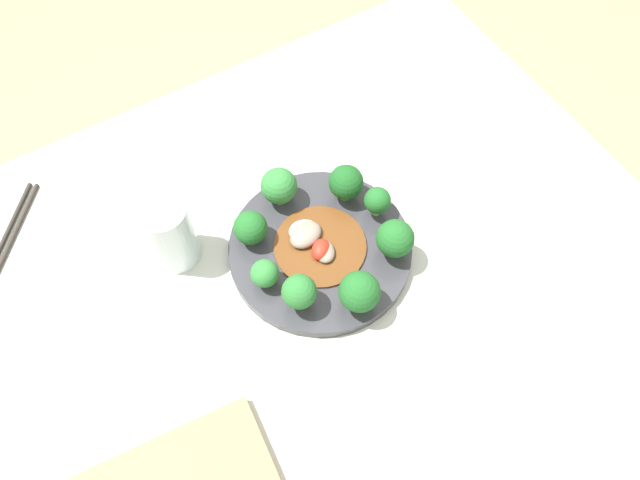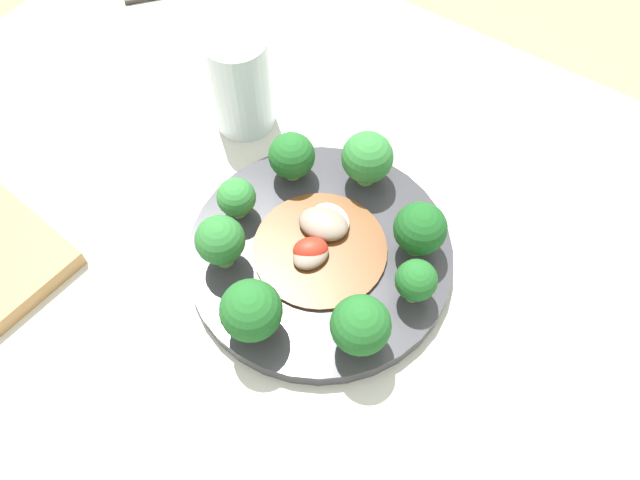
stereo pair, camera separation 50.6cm
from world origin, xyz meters
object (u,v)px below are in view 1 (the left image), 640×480
broccoli_northwest (250,228)px  broccoli_north (279,186)px  plate (320,250)px  broccoli_south (359,292)px  broccoli_east (377,201)px  drinking_glass (169,233)px  broccoli_west (265,274)px  chopsticks (9,238)px  stirfry_center (315,242)px  broccoli_southwest (299,292)px  broccoli_northeast (346,183)px  broccoli_southeast (395,239)px

broccoli_northwest → broccoli_north: broccoli_north is taller
plate → broccoli_south: (-0.00, -0.11, 0.05)m
broccoli_east → drinking_glass: drinking_glass is taller
broccoli_north → drinking_glass: (-0.18, 0.01, 0.00)m
broccoli_west → chopsticks: broccoli_west is taller
broccoli_north → stirfry_center: (0.01, -0.10, -0.03)m
broccoli_northwest → broccoli_south: broccoli_south is taller
broccoli_north → plate: bearing=-84.5°
broccoli_south → broccoli_north: size_ratio=1.06×
broccoli_southwest → broccoli_north: bearing=69.7°
broccoli_south → broccoli_north: bearing=92.1°
broccoli_south → broccoli_northeast: broccoli_south is taller
broccoli_south → broccoli_northwest: bearing=114.5°
plate → broccoli_southwest: (-0.07, -0.07, 0.05)m
broccoli_north → drinking_glass: bearing=177.6°
broccoli_southeast → broccoli_northwest: bearing=142.8°
drinking_glass → broccoli_northwest: bearing=-24.2°
broccoli_southeast → broccoli_south: (-0.09, -0.04, 0.00)m
plate → broccoli_north: bearing=95.5°
broccoli_west → broccoli_southwest: bearing=-65.5°
plate → broccoli_east: bearing=4.1°
broccoli_southwest → chopsticks: broccoli_southwest is taller
stirfry_center → broccoli_east: bearing=0.3°
plate → broccoli_northeast: (0.08, 0.06, 0.05)m
broccoli_south → broccoli_southwest: bearing=148.9°
plate → broccoli_west: (-0.10, -0.01, 0.04)m
broccoli_northwest → broccoli_southeast: bearing=-37.2°
broccoli_southeast → broccoli_north: bearing=120.2°
broccoli_northwest → chopsticks: (-0.32, 0.20, -0.05)m
broccoli_northeast → broccoli_west: size_ratio=1.30×
chopsticks → broccoli_north: bearing=-22.9°
broccoli_southwest → broccoli_west: (-0.02, 0.05, -0.01)m
broccoli_northwest → broccoli_south: size_ratio=0.83×
plate → broccoli_southeast: (0.09, -0.06, 0.05)m
broccoli_northeast → drinking_glass: 0.27m
stirfry_center → broccoli_southeast: bearing=-37.5°
broccoli_east → stirfry_center: size_ratio=0.39×
broccoli_southeast → broccoli_north: (-0.10, 0.17, -0.00)m
broccoli_southeast → broccoli_north: size_ratio=1.03×
broccoli_northeast → broccoli_west: bearing=-159.1°
drinking_glass → chopsticks: bearing=143.6°
broccoli_southeast → broccoli_northeast: size_ratio=1.05×
broccoli_east → drinking_glass: bearing=160.4°
plate → broccoli_northwest: (-0.08, 0.06, 0.04)m
stirfry_center → chopsticks: bearing=146.5°
broccoli_south → broccoli_west: size_ratio=1.41×
stirfry_center → chopsticks: size_ratio=0.83×
plate → drinking_glass: bearing=149.1°
plate → broccoli_northwest: size_ratio=4.72×
plate → broccoli_east: 0.11m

